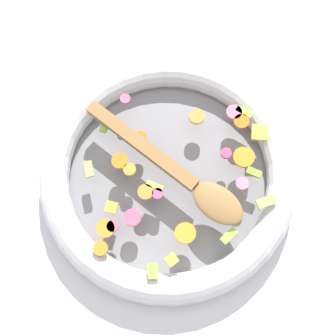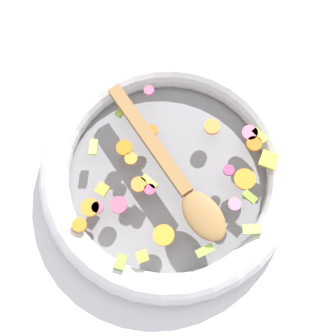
# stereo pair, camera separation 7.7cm
# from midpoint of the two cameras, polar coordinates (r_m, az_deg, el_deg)

# --- Properties ---
(ground_plane) EXTENTS (4.00, 4.00, 0.00)m
(ground_plane) POSITION_cam_midpoint_polar(r_m,az_deg,el_deg) (0.82, -2.67, -1.54)
(ground_plane) COLOR silver
(skillet) EXTENTS (0.44, 0.44, 0.05)m
(skillet) POSITION_cam_midpoint_polar(r_m,az_deg,el_deg) (0.80, -2.74, -1.06)
(skillet) COLOR slate
(skillet) RESTS_ON ground_plane
(chopped_vegetables) EXTENTS (0.32, 0.32, 0.01)m
(chopped_vegetables) POSITION_cam_midpoint_polar(r_m,az_deg,el_deg) (0.76, -1.44, -1.49)
(chopped_vegetables) COLOR orange
(chopped_vegetables) RESTS_ON skillet
(wooden_spoon) EXTENTS (0.20, 0.29, 0.01)m
(wooden_spoon) POSITION_cam_midpoint_polar(r_m,az_deg,el_deg) (0.75, -1.52, -1.14)
(wooden_spoon) COLOR olive
(wooden_spoon) RESTS_ON chopped_vegetables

